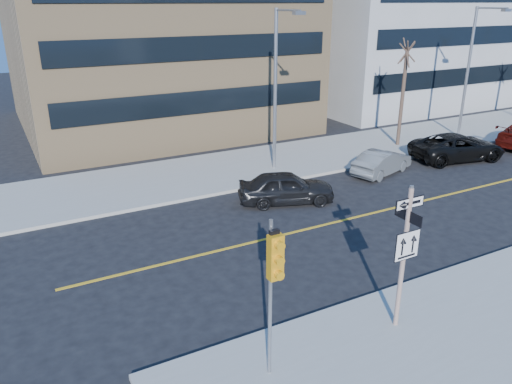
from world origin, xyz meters
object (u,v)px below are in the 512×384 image
traffic_signal (274,270)px  street_tree_west (407,55)px  parked_car_a (286,188)px  streetlight_a (278,80)px  parked_car_b (382,162)px  sign_pole (405,250)px  streetlight_b (472,64)px  parked_car_c (458,147)px

traffic_signal → street_tree_west: street_tree_west is taller
parked_car_a → streetlight_a: 5.96m
parked_car_a → parked_car_b: size_ratio=1.09×
sign_pole → parked_car_b: size_ratio=1.05×
street_tree_west → sign_pole: bearing=-133.3°
traffic_signal → streetlight_b: size_ratio=0.50×
traffic_signal → streetlight_a: bearing=59.2°
streetlight_a → parked_car_b: bearing=-32.5°
streetlight_a → streetlight_b: bearing=0.0°
parked_car_b → parked_car_c: 5.44m
sign_pole → streetlight_a: bearing=73.2°
streetlight_a → sign_pole: bearing=-106.8°
traffic_signal → parked_car_c: 20.94m
sign_pole → streetlight_a: 14.05m
parked_car_a → street_tree_west: street_tree_west is taller
sign_pole → streetlight_b: streetlight_b is taller
parked_car_b → streetlight_a: (-4.61, 2.94, 4.12)m
streetlight_a → streetlight_b: same height
sign_pole → street_tree_west: size_ratio=0.64×
parked_car_a → streetlight_a: streetlight_a is taller
traffic_signal → streetlight_b: streetlight_b is taller
traffic_signal → parked_car_b: size_ratio=1.03×
parked_car_c → streetlight_a: bearing=84.2°
parked_car_c → parked_car_a: bearing=105.5°
sign_pole → streetlight_a: (4.00, 13.27, 2.32)m
parked_car_b → parked_car_c: (5.44, -0.12, 0.11)m
parked_car_b → street_tree_west: size_ratio=0.61×
traffic_signal → parked_car_b: (12.61, 10.48, -2.39)m
parked_car_a → parked_car_c: (11.90, 0.92, 0.03)m
streetlight_a → street_tree_west: 9.05m
streetlight_a → street_tree_west: bearing=3.5°
parked_car_b → streetlight_a: 6.85m
parked_car_b → street_tree_west: street_tree_west is taller
parked_car_a → streetlight_b: size_ratio=0.53×
street_tree_west → parked_car_a: bearing=-157.4°
streetlight_b → traffic_signal: bearing=-148.6°
sign_pole → parked_car_a: bearing=77.0°
parked_car_c → sign_pole: bearing=137.1°
parked_car_b → streetlight_a: streetlight_a is taller
sign_pole → streetlight_b: bearing=36.4°
street_tree_west → parked_car_c: bearing=-73.7°
parked_car_a → street_tree_west: (10.85, 4.52, 4.80)m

